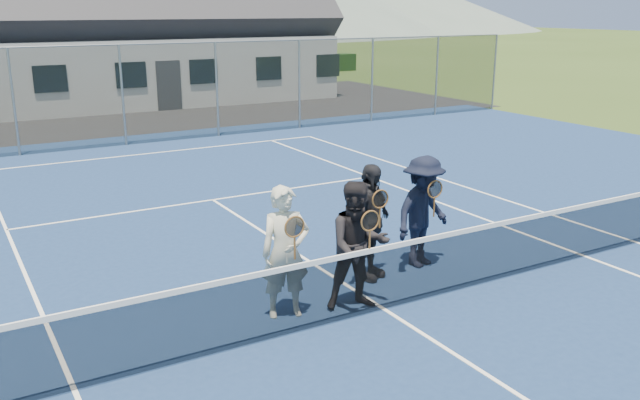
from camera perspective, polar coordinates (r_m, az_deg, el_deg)
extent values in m
plane|color=#304619|center=(27.73, -19.42, 6.62)|extent=(220.00, 220.00, 0.00)
cube|color=navy|center=(9.51, 5.43, -9.23)|extent=(30.00, 30.00, 0.02)
cube|color=black|center=(39.45, -22.98, 9.58)|extent=(40.00, 1.20, 1.10)
cube|color=white|center=(19.93, -14.81, 3.74)|extent=(10.97, 0.06, 0.01)
cube|color=white|center=(13.27, 25.15, -3.27)|extent=(0.06, 23.77, 0.01)
cube|color=white|center=(8.09, -19.96, -14.87)|extent=(0.06, 23.77, 0.01)
cube|color=white|center=(12.21, 21.43, -4.44)|extent=(0.06, 23.77, 0.01)
cube|color=white|center=(14.85, -9.02, 0.01)|extent=(8.23, 0.06, 0.01)
cube|color=white|center=(9.50, 5.43, -9.15)|extent=(0.06, 12.80, 0.01)
cube|color=black|center=(9.32, 5.51, -6.62)|extent=(11.60, 0.02, 0.88)
cube|color=white|center=(9.16, 5.58, -4.02)|extent=(11.60, 0.03, 0.07)
cylinder|color=slate|center=(20.73, -24.39, 7.46)|extent=(0.07, 0.07, 3.00)
cylinder|color=slate|center=(21.24, -16.29, 8.40)|extent=(0.07, 0.07, 3.00)
cylinder|color=slate|center=(22.15, -8.68, 9.13)|extent=(0.07, 0.07, 3.00)
cylinder|color=slate|center=(23.41, -1.75, 9.66)|extent=(0.07, 0.07, 3.00)
cylinder|color=slate|center=(24.97, 4.41, 10.01)|extent=(0.07, 0.07, 3.00)
cylinder|color=slate|center=(26.77, 9.80, 10.22)|extent=(0.07, 0.07, 3.00)
cylinder|color=slate|center=(28.78, 14.48, 10.34)|extent=(0.07, 0.07, 3.00)
cube|color=black|center=(21.24, -16.29, 8.40)|extent=(30.00, 0.03, 3.00)
cylinder|color=slate|center=(21.11, -16.61, 12.43)|extent=(30.00, 0.04, 0.04)
cube|color=silver|center=(32.37, -14.03, 10.75)|extent=(15.00, 8.00, 2.80)
cube|color=#2D2D33|center=(28.44, -12.60, 9.38)|extent=(1.00, 0.06, 2.00)
cube|color=black|center=(27.37, -21.77, 9.46)|extent=(1.20, 0.06, 1.00)
cube|color=black|center=(27.97, -15.63, 10.11)|extent=(1.20, 0.06, 1.00)
cube|color=black|center=(28.88, -9.79, 10.62)|extent=(1.20, 0.06, 1.00)
cube|color=black|center=(30.06, -4.34, 11.00)|extent=(1.20, 0.06, 1.00)
cube|color=black|center=(31.48, 0.67, 11.26)|extent=(1.20, 0.06, 1.00)
cylinder|color=#3B2915|center=(40.64, -20.55, 11.93)|extent=(0.22, 0.22, 3.85)
cylinder|color=#382614|center=(43.51, -7.20, 12.98)|extent=(0.22, 0.22, 3.85)
cylinder|color=#3A2115|center=(46.20, -0.16, 13.26)|extent=(0.22, 0.22, 3.85)
imported|color=beige|center=(8.99, -2.94, -4.42)|extent=(0.74, 0.58, 1.80)
torus|color=brown|center=(8.62, -2.16, -2.28)|extent=(0.29, 0.02, 0.29)
cylinder|color=black|center=(8.62, -2.16, -2.28)|extent=(0.25, 0.00, 0.25)
cylinder|color=brown|center=(8.71, -2.14, -4.03)|extent=(0.03, 0.03, 0.32)
imported|color=black|center=(9.23, 3.24, -3.88)|extent=(1.04, 0.92, 1.80)
torus|color=brown|center=(8.88, 4.24, -1.77)|extent=(0.29, 0.02, 0.29)
cylinder|color=black|center=(8.88, 4.24, -1.77)|extent=(0.25, 0.00, 0.25)
cylinder|color=brown|center=(8.97, 4.20, -3.47)|extent=(0.03, 0.03, 0.32)
imported|color=black|center=(10.23, 4.17, -1.88)|extent=(1.14, 0.84, 1.80)
torus|color=brown|center=(9.90, 5.10, 0.08)|extent=(0.29, 0.02, 0.29)
cylinder|color=black|center=(9.90, 5.10, 0.08)|extent=(0.25, 0.00, 0.25)
cylinder|color=brown|center=(9.98, 5.06, -1.47)|extent=(0.03, 0.03, 0.32)
imported|color=black|center=(10.86, 8.65, -0.97)|extent=(1.30, 0.95, 1.80)
torus|color=brown|center=(10.54, 9.66, 0.90)|extent=(0.29, 0.02, 0.29)
cylinder|color=black|center=(10.54, 9.66, 0.90)|extent=(0.25, 0.00, 0.25)
cylinder|color=brown|center=(10.62, 9.59, -0.56)|extent=(0.03, 0.03, 0.32)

